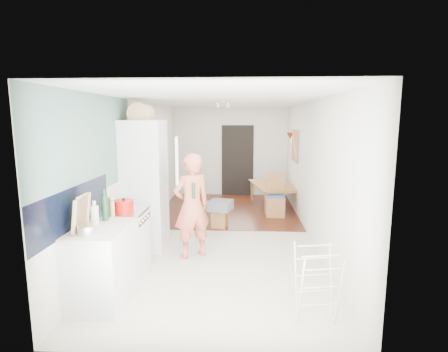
# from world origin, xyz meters

# --- Properties ---
(room_shell) EXTENTS (3.20, 7.00, 2.50)m
(room_shell) POSITION_xyz_m (0.00, 0.00, 1.25)
(room_shell) COLOR silver
(room_shell) RESTS_ON ground
(floor) EXTENTS (3.20, 7.00, 0.01)m
(floor) POSITION_xyz_m (0.00, 0.00, 0.00)
(floor) COLOR beige
(floor) RESTS_ON ground
(wood_floor_overlay) EXTENTS (3.20, 3.30, 0.01)m
(wood_floor_overlay) POSITION_xyz_m (0.00, 1.85, 0.01)
(wood_floor_overlay) COLOR #542113
(wood_floor_overlay) RESTS_ON room_shell
(sage_wall_panel) EXTENTS (0.02, 3.00, 1.30)m
(sage_wall_panel) POSITION_xyz_m (-1.59, -2.00, 1.85)
(sage_wall_panel) COLOR slate
(sage_wall_panel) RESTS_ON room_shell
(tile_splashback) EXTENTS (0.02, 1.90, 0.50)m
(tile_splashback) POSITION_xyz_m (-1.59, -2.55, 1.15)
(tile_splashback) COLOR black
(tile_splashback) RESTS_ON room_shell
(doorway_recess) EXTENTS (0.90, 0.04, 2.00)m
(doorway_recess) POSITION_xyz_m (0.20, 3.48, 1.00)
(doorway_recess) COLOR black
(doorway_recess) RESTS_ON room_shell
(base_cabinet) EXTENTS (0.60, 0.90, 0.86)m
(base_cabinet) POSITION_xyz_m (-1.30, -2.55, 0.43)
(base_cabinet) COLOR silver
(base_cabinet) RESTS_ON room_shell
(worktop) EXTENTS (0.62, 0.92, 0.06)m
(worktop) POSITION_xyz_m (-1.30, -2.55, 0.89)
(worktop) COLOR beige
(worktop) RESTS_ON room_shell
(range_cooker) EXTENTS (0.60, 0.60, 0.88)m
(range_cooker) POSITION_xyz_m (-1.30, -1.80, 0.44)
(range_cooker) COLOR silver
(range_cooker) RESTS_ON room_shell
(cooker_top) EXTENTS (0.60, 0.60, 0.04)m
(cooker_top) POSITION_xyz_m (-1.30, -1.80, 0.90)
(cooker_top) COLOR silver
(cooker_top) RESTS_ON room_shell
(fridge_housing) EXTENTS (0.66, 0.66, 2.15)m
(fridge_housing) POSITION_xyz_m (-1.27, -0.78, 1.07)
(fridge_housing) COLOR silver
(fridge_housing) RESTS_ON room_shell
(fridge_door) EXTENTS (0.14, 0.56, 0.70)m
(fridge_door) POSITION_xyz_m (-0.66, -1.08, 1.55)
(fridge_door) COLOR silver
(fridge_door) RESTS_ON room_shell
(fridge_interior) EXTENTS (0.02, 0.52, 0.66)m
(fridge_interior) POSITION_xyz_m (-0.96, -0.78, 1.55)
(fridge_interior) COLOR white
(fridge_interior) RESTS_ON room_shell
(pinboard) EXTENTS (0.03, 0.90, 0.70)m
(pinboard) POSITION_xyz_m (1.58, 1.90, 1.55)
(pinboard) COLOR tan
(pinboard) RESTS_ON room_shell
(pinboard_frame) EXTENTS (0.00, 0.94, 0.74)m
(pinboard_frame) POSITION_xyz_m (1.57, 1.90, 1.55)
(pinboard_frame) COLOR #AB6D37
(pinboard_frame) RESTS_ON room_shell
(wall_sconce) EXTENTS (0.18, 0.18, 0.16)m
(wall_sconce) POSITION_xyz_m (1.54, 2.55, 1.75)
(wall_sconce) COLOR maroon
(wall_sconce) RESTS_ON room_shell
(person) EXTENTS (0.85, 0.78, 1.96)m
(person) POSITION_xyz_m (-0.44, -1.12, 0.98)
(person) COLOR #DB6A4F
(person) RESTS_ON floor
(dining_table) EXTENTS (1.02, 1.50, 0.48)m
(dining_table) POSITION_xyz_m (1.14, 2.18, 0.24)
(dining_table) COLOR #AB6D37
(dining_table) RESTS_ON floor
(dining_chair) EXTENTS (0.42, 0.42, 0.96)m
(dining_chair) POSITION_xyz_m (1.09, 1.30, 0.48)
(dining_chair) COLOR #AB6D37
(dining_chair) RESTS_ON floor
(stool) EXTENTS (0.33, 0.33, 0.37)m
(stool) POSITION_xyz_m (-0.10, 0.39, 0.19)
(stool) COLOR #AB6D37
(stool) RESTS_ON floor
(grey_drape) EXTENTS (0.52, 0.52, 0.19)m
(grey_drape) POSITION_xyz_m (-0.09, 0.36, 0.47)
(grey_drape) COLOR slate
(grey_drape) RESTS_ON stool
(drying_rack) EXTENTS (0.47, 0.44, 0.81)m
(drying_rack) POSITION_xyz_m (1.17, -2.80, 0.40)
(drying_rack) COLOR silver
(drying_rack) RESTS_ON floor
(bread_bin) EXTENTS (0.44, 0.42, 0.20)m
(bread_bin) POSITION_xyz_m (-1.28, -0.78, 2.25)
(bread_bin) COLOR tan
(bread_bin) RESTS_ON fridge_housing
(red_casserole) EXTENTS (0.30, 0.30, 0.16)m
(red_casserole) POSITION_xyz_m (-1.26, -1.84, 1.00)
(red_casserole) COLOR red
(red_casserole) RESTS_ON cooker_top
(steel_pan) EXTENTS (0.22, 0.22, 0.10)m
(steel_pan) POSITION_xyz_m (-1.34, -2.80, 0.97)
(steel_pan) COLOR silver
(steel_pan) RESTS_ON worktop
(held_bottle) EXTENTS (0.05, 0.05, 0.24)m
(held_bottle) POSITION_xyz_m (-0.38, -1.31, 1.11)
(held_bottle) COLOR #193D22
(held_bottle) RESTS_ON person
(bottle_a) EXTENTS (0.08, 0.08, 0.32)m
(bottle_a) POSITION_xyz_m (-1.35, -2.27, 1.08)
(bottle_a) COLOR #193D22
(bottle_a) RESTS_ON worktop
(bottle_b) EXTENTS (0.07, 0.07, 0.26)m
(bottle_b) POSITION_xyz_m (-1.38, -2.14, 1.05)
(bottle_b) COLOR #193D22
(bottle_b) RESTS_ON worktop
(bottle_c) EXTENTS (0.11, 0.11, 0.24)m
(bottle_c) POSITION_xyz_m (-1.40, -2.46, 1.04)
(bottle_c) COLOR beige
(bottle_c) RESTS_ON worktop
(pepper_mill_front) EXTENTS (0.07, 0.07, 0.21)m
(pepper_mill_front) POSITION_xyz_m (-1.32, -2.09, 1.02)
(pepper_mill_front) COLOR tan
(pepper_mill_front) RESTS_ON worktop
(pepper_mill_back) EXTENTS (0.07, 0.07, 0.19)m
(pepper_mill_back) POSITION_xyz_m (-1.37, -2.02, 1.02)
(pepper_mill_back) COLOR tan
(pepper_mill_back) RESTS_ON worktop
(chopping_boards) EXTENTS (0.08, 0.31, 0.42)m
(chopping_boards) POSITION_xyz_m (-1.44, -2.71, 1.13)
(chopping_boards) COLOR tan
(chopping_boards) RESTS_ON worktop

